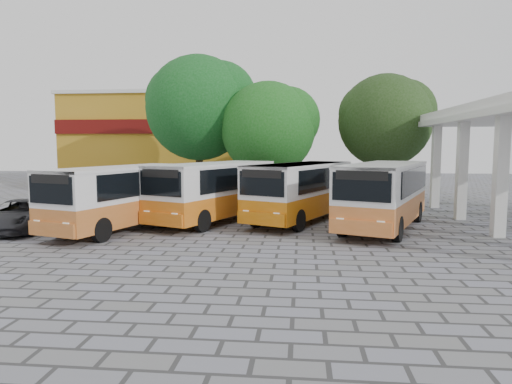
# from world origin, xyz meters

# --- Properties ---
(ground) EXTENTS (90.00, 90.00, 0.00)m
(ground) POSITION_xyz_m (0.00, 0.00, 0.00)
(ground) COLOR slate
(ground) RESTS_ON ground
(shophouse_block) EXTENTS (20.40, 10.40, 8.30)m
(shophouse_block) POSITION_xyz_m (-11.00, 25.99, 4.16)
(shophouse_block) COLOR #AD7C19
(shophouse_block) RESTS_ON ground
(bus_far_left) EXTENTS (4.43, 7.94, 2.69)m
(bus_far_left) POSITION_xyz_m (-7.43, 1.88, 1.56)
(bus_far_left) COLOR #B26026
(bus_far_left) RESTS_ON ground
(bus_centre_left) EXTENTS (5.15, 8.23, 2.77)m
(bus_centre_left) POSITION_xyz_m (-3.89, 4.30, 1.60)
(bus_centre_left) COLOR #CA6312
(bus_centre_left) RESTS_ON ground
(bus_centre_right) EXTENTS (5.22, 8.15, 2.74)m
(bus_centre_right) POSITION_xyz_m (0.13, 4.80, 1.58)
(bus_centre_right) COLOR #C56607
(bus_centre_right) RESTS_ON ground
(bus_far_right) EXTENTS (5.09, 8.37, 2.82)m
(bus_far_right) POSITION_xyz_m (3.69, 3.17, 1.63)
(bus_far_right) COLOR #CA6C2D
(bus_far_right) RESTS_ON ground
(tree_left) EXTENTS (7.55, 7.19, 9.75)m
(tree_left) POSITION_xyz_m (-6.85, 14.53, 6.39)
(tree_left) COLOR #392B19
(tree_left) RESTS_ON ground
(tree_middle) EXTENTS (6.42, 6.11, 7.71)m
(tree_middle) POSITION_xyz_m (-1.97, 13.07, 4.86)
(tree_middle) COLOR #3B220F
(tree_middle) RESTS_ON ground
(tree_right) EXTENTS (6.42, 6.11, 8.28)m
(tree_right) POSITION_xyz_m (5.67, 14.44, 5.43)
(tree_right) COLOR #352514
(tree_right) RESTS_ON ground
(parked_car) EXTENTS (3.00, 4.99, 1.30)m
(parked_car) POSITION_xyz_m (-11.62, 1.18, 0.65)
(parked_car) COLOR black
(parked_car) RESTS_ON ground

